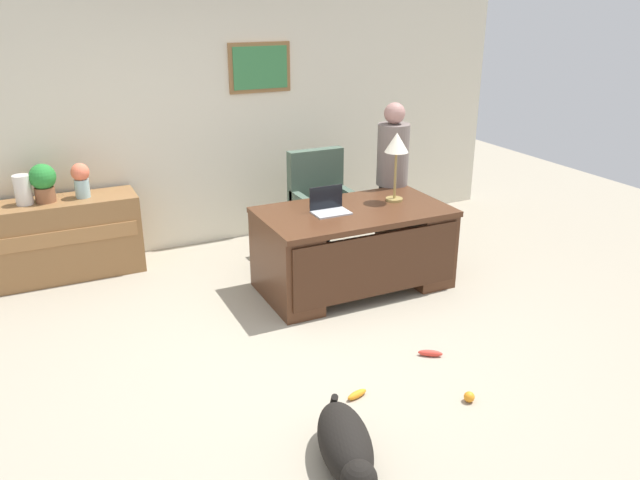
# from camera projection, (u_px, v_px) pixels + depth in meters

# --- Properties ---
(ground_plane) EXTENTS (12.00, 12.00, 0.00)m
(ground_plane) POSITION_uv_depth(u_px,v_px,m) (315.00, 345.00, 4.97)
(ground_plane) COLOR #9E937F
(back_wall) EXTENTS (7.00, 0.16, 2.70)m
(back_wall) POSITION_uv_depth(u_px,v_px,m) (210.00, 118.00, 6.67)
(back_wall) COLOR beige
(back_wall) RESTS_ON ground_plane
(desk) EXTENTS (1.71, 0.96, 0.76)m
(desk) POSITION_uv_depth(u_px,v_px,m) (355.00, 246.00, 5.81)
(desk) COLOR #4C2B19
(desk) RESTS_ON ground_plane
(credenza) EXTENTS (1.57, 0.50, 0.77)m
(credenza) POSITION_uv_depth(u_px,v_px,m) (55.00, 240.00, 6.04)
(credenza) COLOR olive
(credenza) RESTS_ON ground_plane
(armchair) EXTENTS (0.60, 0.59, 1.08)m
(armchair) POSITION_uv_depth(u_px,v_px,m) (322.00, 209.00, 6.60)
(armchair) COLOR #475B4C
(armchair) RESTS_ON ground_plane
(person_standing) EXTENTS (0.32, 0.32, 1.59)m
(person_standing) POSITION_uv_depth(u_px,v_px,m) (392.00, 179.00, 6.45)
(person_standing) COLOR #262323
(person_standing) RESTS_ON ground_plane
(dog_lying) EXTENTS (0.47, 0.84, 0.30)m
(dog_lying) POSITION_uv_depth(u_px,v_px,m) (346.00, 446.00, 3.62)
(dog_lying) COLOR black
(dog_lying) RESTS_ON ground_plane
(laptop) EXTENTS (0.32, 0.22, 0.22)m
(laptop) POSITION_uv_depth(u_px,v_px,m) (329.00, 206.00, 5.61)
(laptop) COLOR #B2B5BA
(laptop) RESTS_ON desk
(desk_lamp) EXTENTS (0.22, 0.22, 0.64)m
(desk_lamp) POSITION_uv_depth(u_px,v_px,m) (397.00, 147.00, 5.77)
(desk_lamp) COLOR #9E8447
(desk_lamp) RESTS_ON desk
(vase_with_flowers) EXTENTS (0.17, 0.17, 0.33)m
(vase_with_flowers) POSITION_uv_depth(u_px,v_px,m) (81.00, 179.00, 5.96)
(vase_with_flowers) COLOR #9CC1C5
(vase_with_flowers) RESTS_ON credenza
(vase_empty) EXTENTS (0.15, 0.15, 0.27)m
(vase_empty) POSITION_uv_depth(u_px,v_px,m) (23.00, 190.00, 5.77)
(vase_empty) COLOR silver
(vase_empty) RESTS_ON credenza
(potted_plant) EXTENTS (0.24, 0.24, 0.36)m
(potted_plant) POSITION_uv_depth(u_px,v_px,m) (43.00, 181.00, 5.82)
(potted_plant) COLOR brown
(potted_plant) RESTS_ON credenza
(dog_toy_ball) EXTENTS (0.07, 0.07, 0.07)m
(dog_toy_ball) POSITION_uv_depth(u_px,v_px,m) (469.00, 397.00, 4.26)
(dog_toy_ball) COLOR orange
(dog_toy_ball) RESTS_ON ground_plane
(dog_toy_bone) EXTENTS (0.17, 0.09, 0.05)m
(dog_toy_bone) POSITION_uv_depth(u_px,v_px,m) (357.00, 394.00, 4.31)
(dog_toy_bone) COLOR orange
(dog_toy_bone) RESTS_ON ground_plane
(dog_toy_plush) EXTENTS (0.18, 0.15, 0.05)m
(dog_toy_plush) POSITION_uv_depth(u_px,v_px,m) (430.00, 353.00, 4.81)
(dog_toy_plush) COLOR #E53F33
(dog_toy_plush) RESTS_ON ground_plane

